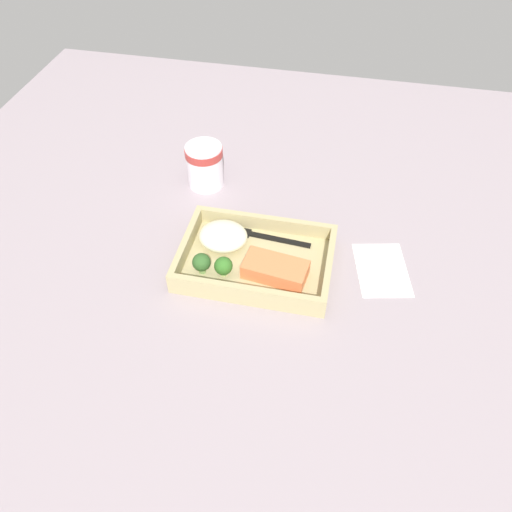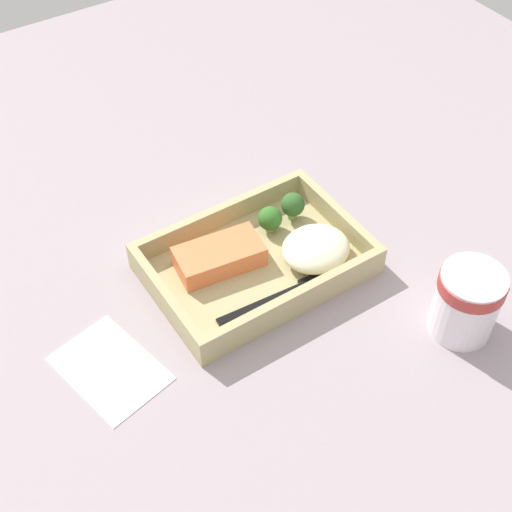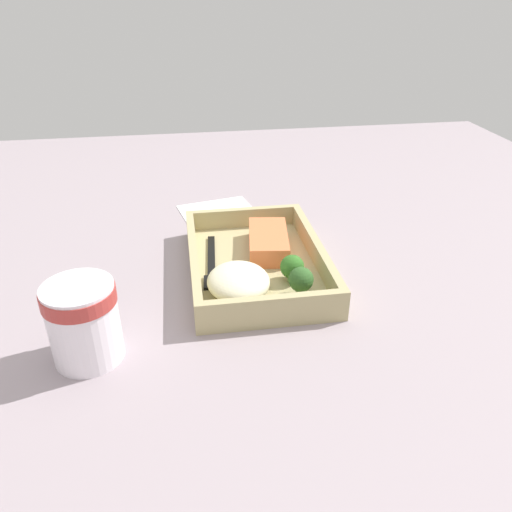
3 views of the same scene
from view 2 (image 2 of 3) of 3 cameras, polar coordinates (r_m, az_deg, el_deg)
name	(u,v)px [view 2 (image 2 of 3)]	position (r cm, az deg, el deg)	size (l,w,h in cm)	color
ground_plane	(256,274)	(98.49, 0.00, -1.47)	(160.00, 160.00, 2.00)	gray
takeout_tray	(256,266)	(97.30, 0.00, -0.84)	(28.70, 19.77, 1.20)	tan
tray_rim	(256,255)	(95.66, 0.00, 0.05)	(28.70, 19.77, 3.24)	tan
salmon_fillet	(219,256)	(95.79, -2.97, -0.02)	(11.71, 5.97, 3.08)	#F17745
mashed_potatoes	(316,249)	(96.50, 4.80, 0.58)	(9.55, 8.57, 3.74)	beige
broccoli_floret_1	(270,219)	(99.85, 1.13, 2.99)	(3.44, 3.44, 3.97)	#85A45B
broccoli_floret_2	(293,205)	(101.52, 2.96, 4.09)	(3.42, 3.42, 4.33)	#779F54
fork	(279,296)	(92.79, 1.88, -3.26)	(15.88, 2.84, 0.44)	black
paper_cup	(467,300)	(90.88, 16.55, -3.37)	(8.22, 8.22, 9.83)	white
receipt_slip	(110,368)	(89.42, -11.62, -8.79)	(9.53, 13.69, 0.24)	white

